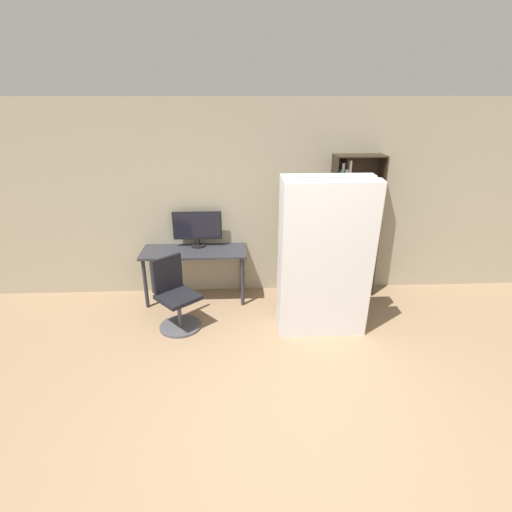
{
  "coord_description": "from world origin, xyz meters",
  "views": [
    {
      "loc": [
        -0.5,
        -2.54,
        2.72
      ],
      "look_at": [
        -0.3,
        1.57,
        1.05
      ],
      "focal_mm": 28.0,
      "sensor_mm": 36.0,
      "label": 1
    }
  ],
  "objects_px": {
    "monitor": "(197,227)",
    "mattress_near": "(327,263)",
    "office_chair": "(176,301)",
    "mattress_far": "(323,255)",
    "bookshelf": "(346,229)"
  },
  "relations": [
    {
      "from": "mattress_far",
      "to": "office_chair",
      "type": "bearing_deg",
      "value": 178.4
    },
    {
      "from": "monitor",
      "to": "office_chair",
      "type": "relative_size",
      "value": 0.75
    },
    {
      "from": "office_chair",
      "to": "bookshelf",
      "type": "xyz_separation_m",
      "value": [
        2.3,
        0.87,
        0.6
      ]
    },
    {
      "from": "mattress_near",
      "to": "mattress_far",
      "type": "relative_size",
      "value": 1.0
    },
    {
      "from": "bookshelf",
      "to": "mattress_far",
      "type": "xyz_separation_m",
      "value": [
        -0.52,
        -0.92,
        -0.01
      ]
    },
    {
      "from": "office_chair",
      "to": "bookshelf",
      "type": "relative_size",
      "value": 0.45
    },
    {
      "from": "bookshelf",
      "to": "mattress_near",
      "type": "xyz_separation_m",
      "value": [
        -0.52,
        -1.17,
        -0.0
      ]
    },
    {
      "from": "mattress_far",
      "to": "mattress_near",
      "type": "bearing_deg",
      "value": -90.0
    },
    {
      "from": "monitor",
      "to": "mattress_near",
      "type": "height_order",
      "value": "mattress_near"
    },
    {
      "from": "office_chair",
      "to": "monitor",
      "type": "bearing_deg",
      "value": 75.98
    },
    {
      "from": "mattress_near",
      "to": "mattress_far",
      "type": "distance_m",
      "value": 0.26
    },
    {
      "from": "bookshelf",
      "to": "office_chair",
      "type": "bearing_deg",
      "value": -159.38
    },
    {
      "from": "monitor",
      "to": "mattress_near",
      "type": "xyz_separation_m",
      "value": [
        1.56,
        -1.19,
        -0.07
      ]
    },
    {
      "from": "office_chair",
      "to": "mattress_far",
      "type": "xyz_separation_m",
      "value": [
        1.78,
        -0.05,
        0.6
      ]
    },
    {
      "from": "monitor",
      "to": "office_chair",
      "type": "bearing_deg",
      "value": -104.02
    }
  ]
}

